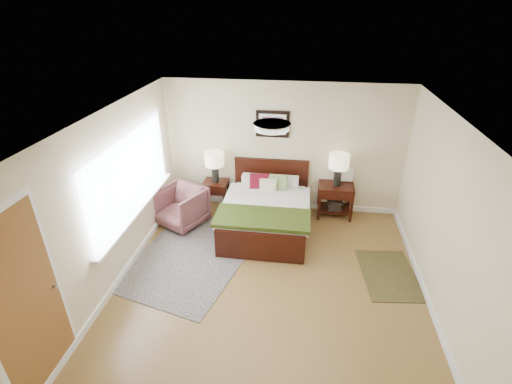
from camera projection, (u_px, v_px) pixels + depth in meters
floor at (269, 289)px, 5.42m from camera, size 5.00×5.00×0.00m
back_wall at (284, 148)px, 7.03m from camera, size 4.50×0.04×2.50m
left_wall at (108, 204)px, 5.11m from camera, size 0.04×5.00×2.50m
right_wall at (452, 229)px, 4.56m from camera, size 0.04×5.00×2.50m
ceiling at (272, 123)px, 4.25m from camera, size 4.50×5.00×0.02m
window at (132, 175)px, 5.66m from camera, size 0.11×2.72×1.32m
door at (27, 307)px, 3.65m from camera, size 0.06×1.00×2.18m
ceil_fixture at (272, 126)px, 4.27m from camera, size 0.44×0.44×0.08m
bed at (266, 207)px, 6.61m from camera, size 1.56×1.87×1.01m
wall_art at (273, 124)px, 6.81m from camera, size 0.62×0.05×0.50m
nightstand_left at (216, 188)px, 7.34m from camera, size 0.47×0.43×0.56m
nightstand_right at (335, 198)px, 7.09m from camera, size 0.66×0.49×0.65m
lamp_left at (215, 161)px, 7.10m from camera, size 0.37×0.37×0.61m
lamp_right at (339, 164)px, 6.78m from camera, size 0.37×0.37×0.61m
armchair at (181, 207)px, 6.83m from camera, size 1.05×1.06×0.73m
rug_persian at (191, 256)px, 6.10m from camera, size 2.23×2.74×0.01m
rug_navy at (389, 274)px, 5.70m from camera, size 0.92×1.28×0.01m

